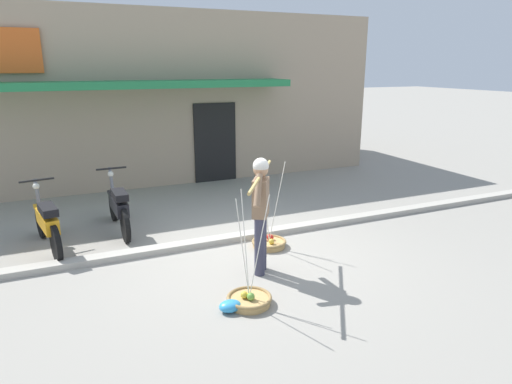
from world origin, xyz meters
name	(u,v)px	position (x,y,z in m)	size (l,w,h in m)	color
ground_plane	(251,255)	(0.00, 0.00, 0.00)	(90.00, 90.00, 0.00)	gray
sidewalk_curb	(235,237)	(0.00, 0.70, 0.05)	(20.00, 0.24, 0.10)	#AEA89C
fruit_vendor	(261,208)	(-0.11, -0.60, 0.98)	(1.06, 1.62, 1.70)	#38384C
fruit_basket_left_side	(249,299)	(-0.62, -1.40, 0.08)	(0.58, 0.58, 1.45)	tan
fruit_basket_right_side	(269,242)	(0.41, 0.20, 0.08)	(0.58, 0.58, 1.45)	tan
motorcycle_nearest_shop	(47,223)	(-2.93, 1.55, 0.45)	(0.57, 1.80, 1.09)	black
motorcycle_second_in_row	(119,207)	(-1.76, 1.96, 0.45)	(0.54, 1.82, 1.09)	black
storefront_building	(120,95)	(-0.91, 7.29, 2.10)	(13.00, 6.00, 4.20)	tan
plastic_litter_bag	(230,306)	(-0.90, -1.45, 0.07)	(0.28, 0.22, 0.14)	#3393D1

